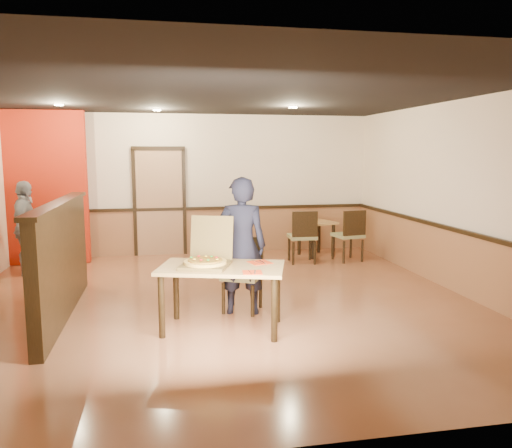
% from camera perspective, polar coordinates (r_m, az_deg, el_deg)
% --- Properties ---
extents(floor, '(7.00, 7.00, 0.00)m').
position_cam_1_polar(floor, '(6.96, -4.06, -8.89)').
color(floor, '#A96541').
rests_on(floor, ground).
extents(ceiling, '(7.00, 7.00, 0.00)m').
position_cam_1_polar(ceiling, '(6.70, -4.31, 14.67)').
color(ceiling, black).
rests_on(ceiling, wall_back).
extents(wall_back, '(7.00, 0.00, 7.00)m').
position_cam_1_polar(wall_back, '(10.16, -6.48, 4.50)').
color(wall_back, '#FEE7C6').
rests_on(wall_back, floor).
extents(wall_right, '(0.00, 7.00, 7.00)m').
position_cam_1_polar(wall_right, '(7.89, 21.99, 2.93)').
color(wall_right, '#FEE7C6').
rests_on(wall_right, floor).
extents(wainscot_back, '(7.00, 0.04, 0.90)m').
position_cam_1_polar(wainscot_back, '(10.23, -6.38, -0.82)').
color(wainscot_back, '#9A643D').
rests_on(wainscot_back, floor).
extents(chair_rail_back, '(7.00, 0.06, 0.06)m').
position_cam_1_polar(chair_rail_back, '(10.15, -6.41, 1.78)').
color(chair_rail_back, black).
rests_on(chair_rail_back, wall_back).
extents(wainscot_right, '(0.04, 7.00, 0.90)m').
position_cam_1_polar(wainscot_right, '(8.01, 21.44, -3.85)').
color(wainscot_right, '#9A643D').
rests_on(wainscot_right, floor).
extents(chair_rail_right, '(0.06, 7.00, 0.06)m').
position_cam_1_polar(chair_rail_right, '(7.92, 21.50, -0.53)').
color(chair_rail_right, black).
rests_on(chair_rail_right, wall_right).
extents(back_door, '(0.90, 0.06, 2.10)m').
position_cam_1_polar(back_door, '(10.12, -10.95, 2.41)').
color(back_door, tan).
rests_on(back_door, wall_back).
extents(booth_partition, '(0.20, 3.10, 1.44)m').
position_cam_1_polar(booth_partition, '(6.66, -21.31, -3.68)').
color(booth_partition, black).
rests_on(booth_partition, floor).
extents(red_accent_panel, '(1.60, 0.20, 2.78)m').
position_cam_1_polar(red_accent_panel, '(9.87, -23.32, 3.79)').
color(red_accent_panel, '#B0200C').
rests_on(red_accent_panel, floor).
extents(spot_a, '(0.14, 0.14, 0.02)m').
position_cam_1_polar(spot_a, '(8.58, -21.60, 12.56)').
color(spot_a, '#FAE4AF').
rests_on(spot_a, ceiling).
extents(spot_b, '(0.14, 0.14, 0.02)m').
position_cam_1_polar(spot_b, '(9.14, -11.26, 12.66)').
color(spot_b, '#FAE4AF').
rests_on(spot_b, ceiling).
extents(spot_c, '(0.14, 0.14, 0.02)m').
position_cam_1_polar(spot_c, '(8.43, 4.24, 13.19)').
color(spot_c, '#FAE4AF').
rests_on(spot_c, ceiling).
extents(main_table, '(1.57, 1.16, 0.75)m').
position_cam_1_polar(main_table, '(5.75, -3.93, -5.88)').
color(main_table, tan).
rests_on(main_table, floor).
extents(diner_chair, '(0.62, 0.62, 0.94)m').
position_cam_1_polar(diner_chair, '(6.51, -1.41, -5.36)').
color(diner_chair, olive).
rests_on(diner_chair, floor).
extents(side_chair_left, '(0.52, 0.52, 0.99)m').
position_cam_1_polar(side_chair_left, '(9.24, 5.38, -1.20)').
color(side_chair_left, olive).
rests_on(side_chair_left, floor).
extents(side_chair_right, '(0.57, 0.57, 0.98)m').
position_cam_1_polar(side_chair_right, '(9.54, 10.68, -1.04)').
color(side_chair_right, olive).
rests_on(side_chair_right, floor).
extents(side_table, '(0.81, 0.81, 0.69)m').
position_cam_1_polar(side_table, '(9.97, 6.90, -0.68)').
color(side_table, tan).
rests_on(side_table, floor).
extents(diner, '(0.70, 0.53, 1.74)m').
position_cam_1_polar(diner, '(6.29, -1.69, -2.51)').
color(diner, black).
rests_on(diner, floor).
extents(passerby, '(0.39, 0.93, 1.58)m').
position_cam_1_polar(passerby, '(9.14, -24.83, -0.45)').
color(passerby, gray).
rests_on(passerby, floor).
extents(pizza_box, '(0.69, 0.75, 0.54)m').
position_cam_1_polar(pizza_box, '(5.75, -5.67, -4.09)').
color(pizza_box, brown).
rests_on(pizza_box, main_table).
extents(pizza, '(0.55, 0.55, 0.03)m').
position_cam_1_polar(pizza, '(5.70, -5.82, -4.35)').
color(pizza, '#E7B954').
rests_on(pizza, pizza_box).
extents(napkin_near, '(0.23, 0.23, 0.01)m').
position_cam_1_polar(napkin_near, '(5.41, -0.42, -5.55)').
color(napkin_near, red).
rests_on(napkin_near, main_table).
extents(napkin_far, '(0.29, 0.29, 0.01)m').
position_cam_1_polar(napkin_far, '(5.89, 0.45, -4.40)').
color(napkin_far, red).
rests_on(napkin_far, main_table).
extents(condiment, '(0.06, 0.06, 0.16)m').
position_cam_1_polar(condiment, '(9.84, 6.20, 0.68)').
color(condiment, '#914B1A').
rests_on(condiment, side_table).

